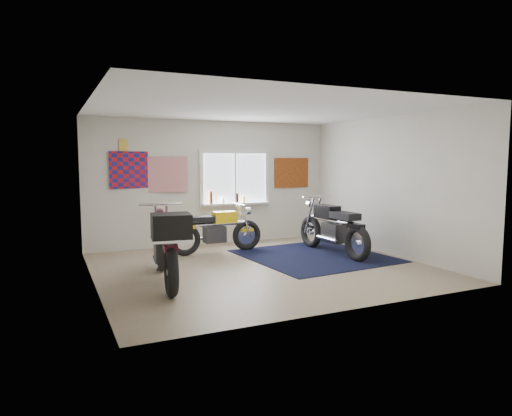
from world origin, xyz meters
name	(u,v)px	position (x,y,z in m)	size (l,w,h in m)	color
ground	(262,267)	(0.00, 0.00, 0.00)	(5.50, 5.50, 0.00)	#9E896B
room_shell	(262,172)	(0.00, 0.00, 1.64)	(5.50, 5.50, 5.50)	white
navy_rug	(314,256)	(1.31, 0.40, 0.01)	(2.50, 2.60, 0.01)	black
window_assembly	(235,182)	(0.50, 2.47, 1.37)	(1.66, 0.17, 1.26)	white
oil_bottles	(224,198)	(0.22, 2.40, 1.01)	(0.84, 0.07, 0.28)	#8E4114
flag_display	(123,145)	(-1.90, 2.48, 2.15)	(1.60, 0.10, 1.17)	red
triumph_poster	(291,173)	(1.95, 2.48, 1.55)	(0.90, 0.03, 0.70)	#A54C14
yellow_triumph	(216,232)	(-0.30, 1.50, 0.43)	(1.94, 0.58, 0.98)	black
black_chrome_bike	(333,229)	(1.75, 0.43, 0.49)	(0.67, 2.20, 1.13)	black
maroon_tourer	(166,245)	(-1.78, -0.44, 0.60)	(0.82, 2.29, 1.16)	black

